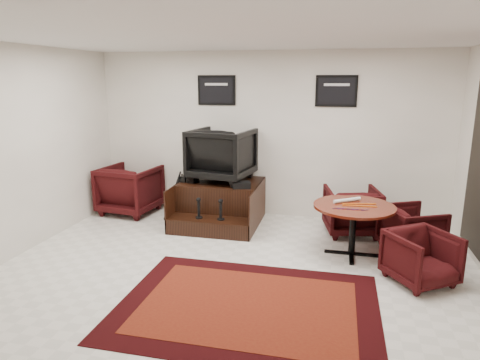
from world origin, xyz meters
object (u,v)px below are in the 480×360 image
armchair_side (130,187)px  table_chair_back (352,208)px  shine_podium (220,204)px  table_chair_window (412,227)px  table_chair_corner (421,255)px  meeting_table (354,211)px  shine_chair (222,152)px

armchair_side → table_chair_back: size_ratio=1.17×
shine_podium → table_chair_window: bearing=-11.8°
table_chair_window → table_chair_corner: 0.98m
shine_podium → meeting_table: (2.12, -0.92, 0.30)m
armchair_side → table_chair_corner: 4.89m
meeting_table → table_chair_corner: (0.76, -0.67, -0.27)m
armchair_side → meeting_table: (3.82, -1.06, 0.15)m
meeting_table → table_chair_back: table_chair_back is taller
shine_chair → shine_podium: bearing=99.2°
shine_chair → table_chair_corner: bearing=158.2°
table_chair_back → shine_chair: bearing=-16.8°
shine_chair → armchair_side: shine_chair is taller
meeting_table → table_chair_window: (0.80, 0.31, -0.26)m
shine_chair → table_chair_corner: shine_chair is taller
shine_chair → table_chair_window: (2.91, -0.75, -0.81)m
armchair_side → meeting_table: bearing=171.4°
shine_podium → table_chair_window: (2.91, -0.61, 0.04)m
armchair_side → table_chair_back: 3.82m
shine_podium → armchair_side: size_ratio=1.46×
shine_chair → armchair_side: 1.84m
meeting_table → table_chair_window: 0.89m
shine_podium → table_chair_back: bearing=-1.5°
table_chair_corner → table_chair_window: bearing=54.0°
table_chair_window → armchair_side: bearing=55.1°
table_chair_back → table_chair_corner: table_chair_back is taller
shine_podium → shine_chair: 0.86m
shine_chair → table_chair_corner: size_ratio=1.41×
armchair_side → shine_podium: bearing=-177.9°
table_chair_window → table_chair_corner: bearing=152.2°
table_chair_corner → armchair_side: bearing=125.5°
table_chair_window → table_chair_corner: (-0.04, -0.97, -0.01)m
shine_podium → table_chair_back: size_ratio=1.71×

